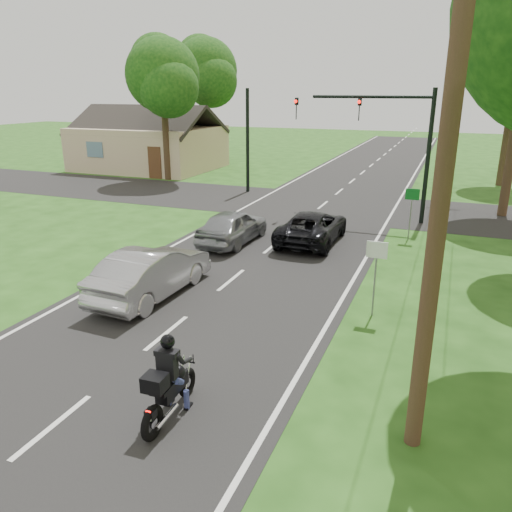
# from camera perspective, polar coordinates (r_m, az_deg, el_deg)

# --- Properties ---
(ground) EXTENTS (140.00, 140.00, 0.00)m
(ground) POSITION_cam_1_polar(r_m,az_deg,el_deg) (13.07, -10.15, -8.67)
(ground) COLOR #204814
(ground) RESTS_ON ground
(road) EXTENTS (8.00, 100.00, 0.01)m
(road) POSITION_cam_1_polar(r_m,az_deg,el_deg) (21.60, 3.71, 2.60)
(road) COLOR black
(road) RESTS_ON ground
(cross_road) EXTENTS (60.00, 7.00, 0.01)m
(cross_road) POSITION_cam_1_polar(r_m,az_deg,el_deg) (27.21, 7.65, 5.79)
(cross_road) COLOR black
(cross_road) RESTS_ON ground
(motorcycle_rider) EXTENTS (0.56, 1.99, 1.72)m
(motorcycle_rider) POSITION_cam_1_polar(r_m,az_deg,el_deg) (9.69, -10.01, -14.43)
(motorcycle_rider) COLOR black
(motorcycle_rider) RESTS_ON ground
(dark_suv) EXTENTS (2.12, 4.59, 1.27)m
(dark_suv) POSITION_cam_1_polar(r_m,az_deg,el_deg) (20.28, 6.45, 3.35)
(dark_suv) COLOR black
(dark_suv) RESTS_ON road
(silver_sedan) EXTENTS (1.73, 4.55, 1.48)m
(silver_sedan) POSITION_cam_1_polar(r_m,az_deg,el_deg) (15.14, -11.87, -1.81)
(silver_sedan) COLOR #A9A9AD
(silver_sedan) RESTS_ON road
(silver_suv) EXTENTS (1.77, 4.10, 1.38)m
(silver_suv) POSITION_cam_1_polar(r_m,az_deg,el_deg) (20.06, -2.67, 3.44)
(silver_suv) COLOR gray
(silver_suv) RESTS_ON road
(traffic_signal) EXTENTS (6.38, 0.44, 6.00)m
(traffic_signal) POSITION_cam_1_polar(r_m,az_deg,el_deg) (24.05, 14.80, 13.67)
(traffic_signal) COLOR black
(traffic_signal) RESTS_ON ground
(signal_pole_far) EXTENTS (0.20, 0.20, 6.00)m
(signal_pole_far) POSITION_cam_1_polar(r_m,az_deg,el_deg) (30.23, -0.97, 12.95)
(signal_pole_far) COLOR black
(signal_pole_far) RESTS_ON ground
(utility_pole_near) EXTENTS (1.60, 0.28, 10.00)m
(utility_pole_near) POSITION_cam_1_polar(r_m,az_deg,el_deg) (7.85, 20.98, 11.35)
(utility_pole_near) COLOR #503424
(utility_pole_near) RESTS_ON ground
(utility_pole_far) EXTENTS (1.60, 0.28, 10.00)m
(utility_pole_far) POSITION_cam_1_polar(r_m,az_deg,el_deg) (31.81, 22.21, 15.69)
(utility_pole_far) COLOR #503424
(utility_pole_far) RESTS_ON ground
(sign_white) EXTENTS (0.55, 0.07, 2.12)m
(sign_white) POSITION_cam_1_polar(r_m,az_deg,el_deg) (13.58, 13.58, -0.52)
(sign_white) COLOR slate
(sign_white) RESTS_ON ground
(sign_green) EXTENTS (0.55, 0.07, 2.12)m
(sign_green) POSITION_cam_1_polar(r_m,az_deg,el_deg) (21.27, 17.37, 5.96)
(sign_green) COLOR slate
(sign_green) RESTS_ON ground
(tree_left_near) EXTENTS (5.12, 4.96, 9.22)m
(tree_left_near) POSITION_cam_1_polar(r_m,az_deg,el_deg) (34.67, -10.41, 19.22)
(tree_left_near) COLOR #332316
(tree_left_near) RESTS_ON ground
(tree_left_far) EXTENTS (5.76, 5.58, 10.14)m
(tree_left_far) POSITION_cam_1_polar(r_m,az_deg,el_deg) (44.36, -5.61, 19.97)
(tree_left_far) COLOR #332316
(tree_left_far) RESTS_ON ground
(house) EXTENTS (10.20, 8.00, 4.84)m
(house) POSITION_cam_1_polar(r_m,az_deg,el_deg) (40.72, -12.09, 12.24)
(house) COLOR #C8AE8B
(house) RESTS_ON ground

